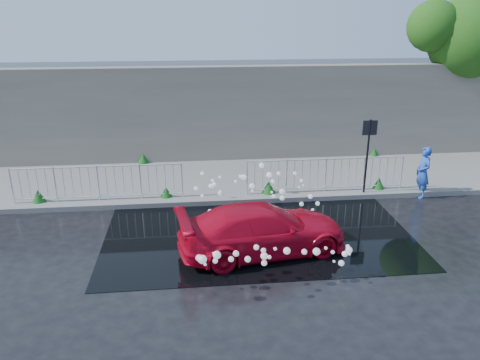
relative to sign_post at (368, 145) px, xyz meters
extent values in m
plane|color=black|center=(-4.20, -3.10, -1.72)|extent=(90.00, 90.00, 0.00)
cube|color=slate|center=(-4.20, 1.90, -1.65)|extent=(30.00, 4.00, 0.15)
cube|color=slate|center=(-4.20, -0.10, -1.64)|extent=(30.00, 0.25, 0.16)
cube|color=#666056|center=(-4.20, 4.10, 0.18)|extent=(30.00, 0.60, 3.50)
cube|color=black|center=(-3.70, -2.10, -1.72)|extent=(8.00, 5.00, 0.01)
cylinder|color=black|center=(0.00, 0.00, -0.47)|extent=(0.06, 0.06, 2.50)
cube|color=black|center=(0.00, 0.00, 0.53)|extent=(0.45, 0.04, 0.45)
cylinder|color=#332114|center=(5.80, 5.10, 0.78)|extent=(0.36, 0.36, 5.00)
sphere|color=#12400F|center=(5.30, 4.30, 2.88)|extent=(3.14, 3.14, 3.14)
sphere|color=#12400F|center=(3.80, 4.30, 3.28)|extent=(1.93, 1.93, 1.93)
cylinder|color=silver|center=(-10.70, 0.25, -1.02)|extent=(0.05, 0.05, 1.10)
cylinder|color=silver|center=(-5.70, 0.25, -1.02)|extent=(0.05, 0.05, 1.10)
cylinder|color=silver|center=(-8.20, 0.25, -0.50)|extent=(5.00, 0.04, 0.04)
cylinder|color=silver|center=(-8.20, 0.25, -1.45)|extent=(5.00, 0.04, 0.04)
cylinder|color=silver|center=(-3.70, 0.25, -1.02)|extent=(0.05, 0.05, 1.10)
cylinder|color=silver|center=(1.30, 0.25, -1.02)|extent=(0.05, 0.05, 1.10)
cylinder|color=silver|center=(-1.20, 0.25, -0.50)|extent=(5.00, 0.04, 0.04)
cylinder|color=silver|center=(-1.20, 0.25, -1.45)|extent=(5.00, 0.04, 0.04)
cone|color=#114115|center=(-10.00, 0.30, -1.38)|extent=(0.40, 0.40, 0.38)
cone|color=#114115|center=(-6.20, 0.30, -1.42)|extent=(0.36, 0.36, 0.31)
cone|color=#114115|center=(-3.00, 0.30, -1.39)|extent=(0.44, 0.44, 0.38)
cone|color=#114115|center=(0.60, 0.30, -1.39)|extent=(0.38, 0.38, 0.37)
cone|color=#114115|center=(-7.20, 3.80, -1.40)|extent=(0.42, 0.42, 0.35)
cone|color=#114115|center=(1.80, 3.80, -1.43)|extent=(0.34, 0.34, 0.29)
sphere|color=white|center=(-3.05, -0.65, -0.84)|extent=(0.12, 0.12, 0.12)
sphere|color=white|center=(-3.98, -2.05, -1.39)|extent=(0.12, 0.12, 0.12)
sphere|color=white|center=(-3.97, -0.49, -0.71)|extent=(0.11, 0.11, 0.11)
sphere|color=white|center=(-1.98, -1.76, -1.12)|extent=(0.12, 0.12, 0.12)
sphere|color=white|center=(-2.21, -0.96, -0.89)|extent=(0.06, 0.06, 0.06)
sphere|color=white|center=(-5.12, -1.17, -1.00)|extent=(0.09, 0.09, 0.09)
sphere|color=white|center=(-2.09, -1.71, -1.32)|extent=(0.08, 0.08, 0.08)
sphere|color=white|center=(-4.58, -0.44, -0.73)|extent=(0.08, 0.08, 0.08)
sphere|color=white|center=(-2.89, -1.31, -1.10)|extent=(0.14, 0.14, 0.14)
sphere|color=white|center=(-3.26, 0.15, -0.61)|extent=(0.17, 0.17, 0.17)
sphere|color=white|center=(-3.71, -1.14, -0.93)|extent=(0.08, 0.08, 0.08)
sphere|color=white|center=(-2.38, -1.53, -1.21)|extent=(0.13, 0.13, 0.13)
sphere|color=white|center=(-4.51, -1.85, -1.43)|extent=(0.17, 0.17, 0.17)
sphere|color=white|center=(-2.81, -0.91, -1.07)|extent=(0.16, 0.16, 0.16)
sphere|color=white|center=(-4.62, -0.98, -1.02)|extent=(0.12, 0.12, 0.12)
sphere|color=white|center=(-4.36, -2.13, -1.56)|extent=(0.11, 0.11, 0.11)
sphere|color=white|center=(-2.36, -0.50, -0.67)|extent=(0.11, 0.11, 0.11)
sphere|color=white|center=(-2.20, -0.68, -0.84)|extent=(0.10, 0.10, 0.10)
sphere|color=white|center=(-3.83, -0.31, -0.78)|extent=(0.10, 0.10, 0.10)
sphere|color=white|center=(-4.85, -0.75, -0.88)|extent=(0.14, 0.14, 0.14)
sphere|color=white|center=(-4.62, -1.14, -0.90)|extent=(0.08, 0.08, 0.08)
sphere|color=white|center=(-3.66, -0.72, -0.94)|extent=(0.17, 0.17, 0.17)
sphere|color=white|center=(-5.29, -1.07, -0.81)|extent=(0.12, 0.12, 0.12)
sphere|color=white|center=(-3.13, -1.02, -1.03)|extent=(0.08, 0.08, 0.08)
sphere|color=white|center=(-3.11, -0.41, -0.73)|extent=(0.18, 0.18, 0.18)
sphere|color=white|center=(-5.08, -0.05, -0.73)|extent=(0.11, 0.11, 0.11)
sphere|color=white|center=(-2.34, -0.99, -0.93)|extent=(0.06, 0.06, 0.06)
sphere|color=white|center=(-4.80, -0.50, -0.80)|extent=(0.10, 0.10, 0.10)
sphere|color=white|center=(-4.13, -0.49, -0.86)|extent=(0.09, 0.09, 0.09)
sphere|color=white|center=(-5.02, -1.82, -1.48)|extent=(0.17, 0.17, 0.17)
sphere|color=white|center=(-2.11, -2.09, -1.33)|extent=(0.08, 0.08, 0.08)
sphere|color=white|center=(-3.88, -0.43, -0.76)|extent=(0.17, 0.17, 0.17)
sphere|color=white|center=(-3.13, -1.32, -1.03)|extent=(0.12, 0.12, 0.12)
sphere|color=white|center=(-4.94, -1.70, -1.24)|extent=(0.12, 0.12, 0.12)
sphere|color=white|center=(-2.80, -0.27, -0.74)|extent=(0.12, 0.12, 0.12)
sphere|color=white|center=(-3.65, -2.34, -1.56)|extent=(0.08, 0.08, 0.08)
sphere|color=white|center=(-2.16, -1.82, -1.31)|extent=(0.06, 0.06, 0.06)
sphere|color=white|center=(-4.75, -0.70, -0.84)|extent=(0.12, 0.12, 0.12)
sphere|color=white|center=(-2.08, -1.34, -1.08)|extent=(0.13, 0.13, 0.13)
sphere|color=white|center=(-2.21, -4.15, -1.54)|extent=(0.07, 0.07, 0.07)
sphere|color=white|center=(-1.93, -4.32, -1.26)|extent=(0.08, 0.08, 0.08)
sphere|color=white|center=(-4.22, -4.31, -1.26)|extent=(0.14, 0.14, 0.14)
sphere|color=white|center=(-5.17, -4.79, -1.06)|extent=(0.06, 0.06, 0.06)
sphere|color=white|center=(-4.92, -4.82, -0.84)|extent=(0.17, 0.17, 0.17)
sphere|color=white|center=(-2.43, -4.67, -1.00)|extent=(0.09, 0.09, 0.09)
sphere|color=white|center=(-2.08, -4.29, -1.51)|extent=(0.14, 0.14, 0.14)
sphere|color=white|center=(-3.82, -4.76, -0.98)|extent=(0.09, 0.09, 0.09)
sphere|color=white|center=(-2.81, -4.74, -0.92)|extent=(0.16, 0.16, 0.16)
sphere|color=white|center=(-2.65, -4.86, -0.78)|extent=(0.07, 0.07, 0.07)
sphere|color=white|center=(-4.61, -4.56, -1.10)|extent=(0.12, 0.12, 0.12)
sphere|color=white|center=(-4.95, -4.75, -1.01)|extent=(0.11, 0.11, 0.11)
sphere|color=white|center=(-3.63, -4.40, -0.99)|extent=(0.08, 0.08, 0.08)
sphere|color=white|center=(-4.50, -4.54, -0.98)|extent=(0.13, 0.13, 0.13)
sphere|color=white|center=(-4.01, -5.24, -0.84)|extent=(0.12, 0.12, 0.12)
sphere|color=white|center=(-1.99, -4.13, -1.36)|extent=(0.08, 0.08, 0.08)
sphere|color=white|center=(-3.99, -5.04, -0.66)|extent=(0.11, 0.11, 0.11)
sphere|color=white|center=(-3.85, -4.25, -1.25)|extent=(0.17, 0.17, 0.17)
sphere|color=white|center=(-3.07, -4.74, -0.91)|extent=(0.12, 0.12, 0.12)
sphere|color=white|center=(-2.05, -4.61, -1.00)|extent=(0.15, 0.15, 0.15)
sphere|color=white|center=(-2.04, -4.47, -0.99)|extent=(0.09, 0.09, 0.09)
sphere|color=white|center=(-5.23, -5.20, -0.70)|extent=(0.18, 0.18, 0.18)
sphere|color=white|center=(-2.13, -4.58, -1.11)|extent=(0.13, 0.13, 0.13)
sphere|color=white|center=(-4.07, -4.54, -0.86)|extent=(0.12, 0.12, 0.12)
sphere|color=white|center=(-5.29, -4.25, -1.20)|extent=(0.15, 0.15, 0.15)
sphere|color=white|center=(-3.46, -4.81, -0.83)|extent=(0.15, 0.15, 0.15)
imported|color=red|center=(-3.71, -3.16, -1.13)|extent=(4.34, 2.36, 1.19)
imported|color=blue|center=(1.80, -0.17, -0.90)|extent=(0.41, 0.61, 1.64)
camera|label=1|loc=(-5.33, -13.26, 3.92)|focal=35.00mm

